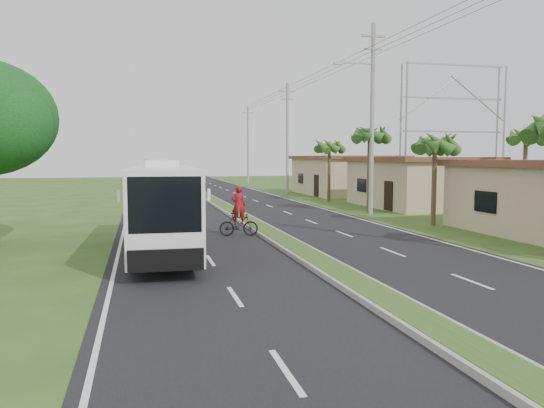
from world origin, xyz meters
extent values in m
plane|color=#284D1C|center=(0.00, 0.00, 0.00)|extent=(180.00, 180.00, 0.00)
cube|color=black|center=(0.00, 20.00, 0.01)|extent=(14.00, 160.00, 0.02)
cube|color=gray|center=(0.00, 20.00, 0.10)|extent=(1.20, 160.00, 0.17)
cube|color=#284D1C|center=(0.00, 20.00, 0.18)|extent=(0.95, 160.00, 0.02)
cube|color=silver|center=(-6.70, 20.00, 0.00)|extent=(0.12, 160.00, 0.01)
cube|color=silver|center=(6.70, 20.00, 0.00)|extent=(0.12, 160.00, 0.01)
cube|color=tan|center=(14.00, 22.00, 1.68)|extent=(7.00, 10.00, 3.35)
cube|color=brown|center=(14.00, 22.00, 3.51)|extent=(7.60, 10.60, 0.32)
cube|color=tan|center=(14.00, 36.00, 1.75)|extent=(8.00, 11.00, 3.50)
cube|color=brown|center=(14.00, 36.00, 3.66)|extent=(8.60, 11.60, 0.32)
cylinder|color=#473321|center=(9.40, 12.00, 2.30)|extent=(0.26, 0.26, 4.60)
cylinder|color=#473321|center=(8.80, 19.00, 2.70)|extent=(0.26, 0.26, 5.40)
cylinder|color=#473321|center=(9.30, 28.00, 2.40)|extent=(0.26, 0.26, 4.80)
cylinder|color=#473321|center=(17.50, 15.00, 2.60)|extent=(0.26, 0.26, 5.20)
sphere|color=#103B12|center=(-10.80, 9.00, 4.90)|extent=(3.40, 3.40, 3.40)
cylinder|color=gray|center=(8.50, 18.00, 6.00)|extent=(0.28, 0.28, 12.00)
cube|color=gray|center=(8.50, 18.00, 11.20)|extent=(1.60, 0.12, 0.12)
cube|color=gray|center=(8.50, 18.00, 10.40)|extent=(1.20, 0.10, 0.10)
cube|color=gray|center=(7.30, 18.00, 9.50)|extent=(2.40, 0.10, 0.10)
cylinder|color=gray|center=(8.50, 38.00, 5.50)|extent=(0.28, 0.28, 11.00)
cube|color=gray|center=(8.50, 38.00, 10.20)|extent=(1.60, 0.12, 0.12)
cube|color=gray|center=(8.50, 38.00, 9.40)|extent=(1.20, 0.10, 0.10)
cylinder|color=gray|center=(8.50, 58.00, 5.25)|extent=(0.28, 0.28, 10.50)
cube|color=gray|center=(8.50, 58.00, 9.70)|extent=(1.60, 0.12, 0.12)
cube|color=gray|center=(8.50, 58.00, 8.90)|extent=(1.20, 0.10, 0.10)
cylinder|color=gray|center=(17.00, 29.50, 6.00)|extent=(0.18, 0.18, 12.00)
cylinder|color=gray|center=(27.00, 29.50, 6.00)|extent=(0.18, 0.18, 12.00)
cylinder|color=gray|center=(17.00, 30.50, 6.00)|extent=(0.18, 0.18, 12.00)
cylinder|color=gray|center=(27.00, 30.50, 6.00)|extent=(0.18, 0.18, 12.00)
cube|color=gray|center=(22.00, 30.00, 6.00)|extent=(10.00, 0.14, 0.14)
cube|color=gray|center=(22.00, 30.00, 9.00)|extent=(10.00, 0.14, 0.14)
cube|color=gray|center=(22.00, 30.00, 12.00)|extent=(10.00, 0.14, 0.14)
cube|color=white|center=(-5.01, 7.23, 1.84)|extent=(2.58, 10.96, 2.86)
cube|color=black|center=(-5.00, 7.78, 2.47)|extent=(2.57, 8.79, 1.14)
cube|color=black|center=(-5.17, 1.84, 2.30)|extent=(2.05, 0.20, 1.60)
cube|color=red|center=(-5.04, 6.14, 1.27)|extent=(2.46, 4.79, 0.50)
cube|color=#FDAB15|center=(-5.01, 7.50, 1.04)|extent=(2.40, 2.79, 0.23)
cube|color=white|center=(-4.98, 8.32, 3.40)|extent=(1.33, 2.22, 0.25)
cylinder|color=black|center=(-6.14, 3.81, 0.47)|extent=(0.32, 0.95, 0.94)
cylinder|color=black|center=(-4.09, 3.75, 0.47)|extent=(0.32, 0.95, 0.94)
cylinder|color=black|center=(-5.96, 10.17, 0.47)|extent=(0.32, 0.95, 0.94)
cylinder|color=black|center=(-3.90, 10.11, 0.47)|extent=(0.32, 0.95, 0.94)
cube|color=white|center=(-3.77, 57.65, 1.81)|extent=(2.99, 12.00, 3.32)
cube|color=black|center=(-3.78, 58.17, 2.81)|extent=(2.93, 8.89, 1.13)
cube|color=orange|center=(-3.73, 56.62, 1.18)|extent=(2.83, 5.78, 0.36)
cylinder|color=black|center=(-4.74, 52.69, 0.50)|extent=(0.34, 1.00, 0.99)
cylinder|color=black|center=(-2.46, 52.77, 0.50)|extent=(0.34, 1.00, 0.99)
cylinder|color=black|center=(-5.05, 62.02, 0.50)|extent=(0.34, 1.00, 0.99)
cylinder|color=black|center=(-2.77, 62.09, 0.50)|extent=(0.34, 1.00, 0.99)
imported|color=black|center=(-1.47, 10.54, 0.54)|extent=(1.85, 0.82, 1.07)
imported|color=maroon|center=(-1.47, 10.54, 1.45)|extent=(0.73, 0.55, 1.81)
camera|label=1|loc=(-5.82, -13.36, 3.62)|focal=35.00mm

